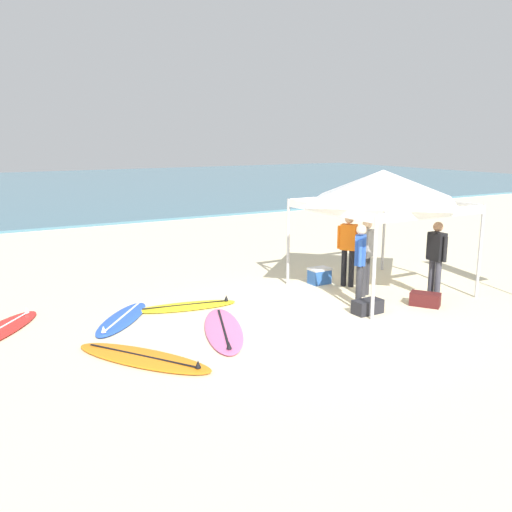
% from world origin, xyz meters
% --- Properties ---
extents(ground_plane, '(80.00, 80.00, 0.00)m').
position_xyz_m(ground_plane, '(0.00, 0.00, 0.00)').
color(ground_plane, beige).
extents(sea, '(80.00, 36.00, 0.10)m').
position_xyz_m(sea, '(0.00, 31.39, 0.05)').
color(sea, teal).
rests_on(sea, ground).
extents(canopy_tent, '(3.11, 3.11, 2.75)m').
position_xyz_m(canopy_tent, '(2.85, 0.87, 2.39)').
color(canopy_tent, '#B7B7BC').
rests_on(canopy_tent, ground).
extents(surfboard_orange, '(1.97, 2.47, 0.19)m').
position_xyz_m(surfboard_orange, '(-3.13, -0.34, 0.04)').
color(surfboard_orange, orange).
rests_on(surfboard_orange, ground).
extents(surfboard_pink, '(1.51, 2.55, 0.19)m').
position_xyz_m(surfboard_pink, '(-1.44, 0.19, 0.04)').
color(surfboard_pink, pink).
rests_on(surfboard_pink, ground).
extents(surfboard_blue, '(1.74, 2.00, 0.19)m').
position_xyz_m(surfboard_blue, '(-2.87, 1.71, 0.04)').
color(surfboard_blue, blue).
rests_on(surfboard_blue, ground).
extents(surfboard_yellow, '(2.18, 0.94, 0.19)m').
position_xyz_m(surfboard_yellow, '(-1.48, 1.84, 0.04)').
color(surfboard_yellow, yellow).
rests_on(surfboard_yellow, ground).
extents(person_blue, '(0.40, 0.43, 1.71)m').
position_xyz_m(person_blue, '(1.73, 0.23, 0.99)').
color(person_blue, '#2D2D33').
rests_on(person_blue, ground).
extents(person_grey, '(0.50, 0.36, 1.71)m').
position_xyz_m(person_grey, '(2.31, 0.72, 0.99)').
color(person_grey, '#2D2D33').
rests_on(person_grey, ground).
extents(person_orange, '(0.39, 0.47, 1.71)m').
position_xyz_m(person_orange, '(2.47, 1.52, 0.99)').
color(person_orange, black).
rests_on(person_orange, ground).
extents(person_black, '(0.23, 0.55, 1.71)m').
position_xyz_m(person_black, '(3.38, -0.29, 0.99)').
color(person_black, '#383842').
rests_on(person_black, ground).
extents(gear_bag_near_tent, '(0.60, 0.68, 0.28)m').
position_xyz_m(gear_bag_near_tent, '(2.91, -0.50, 0.14)').
color(gear_bag_near_tent, '#4C1919').
rests_on(gear_bag_near_tent, ground).
extents(gear_bag_by_pole, '(0.61, 0.33, 0.28)m').
position_xyz_m(gear_bag_by_pole, '(1.53, -0.29, 0.14)').
color(gear_bag_by_pole, '#232328').
rests_on(gear_bag_by_pole, ground).
extents(cooler_box, '(0.50, 0.36, 0.39)m').
position_xyz_m(cooler_box, '(2.04, 2.04, 0.20)').
color(cooler_box, '#2D60B7').
rests_on(cooler_box, ground).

